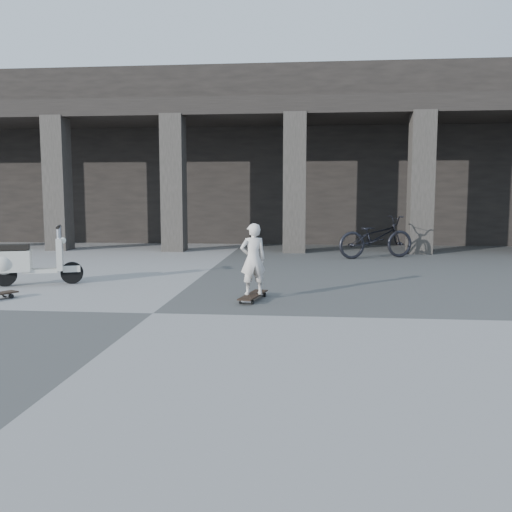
# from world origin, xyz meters

# --- Properties ---
(ground) EXTENTS (90.00, 90.00, 0.00)m
(ground) POSITION_xyz_m (0.00, 0.00, 0.00)
(ground) COLOR #464543
(ground) RESTS_ON ground
(colonnade) EXTENTS (28.00, 8.82, 6.00)m
(colonnade) POSITION_xyz_m (-0.00, 13.77, 3.03)
(colonnade) COLOR black
(colonnade) RESTS_ON ground
(longboard) EXTENTS (0.41, 0.96, 0.09)m
(longboard) POSITION_xyz_m (1.31, 1.10, 0.07)
(longboard) COLOR black
(longboard) RESTS_ON ground
(child) EXTENTS (0.48, 0.40, 1.13)m
(child) POSITION_xyz_m (1.31, 1.10, 0.66)
(child) COLOR silver
(child) RESTS_ON longboard
(scooter) EXTENTS (1.51, 0.80, 1.10)m
(scooter) POSITION_xyz_m (-3.05, 2.09, 0.44)
(scooter) COLOR black
(scooter) RESTS_ON ground
(bicycle) EXTENTS (2.26, 1.51, 1.12)m
(bicycle) POSITION_xyz_m (3.97, 7.19, 0.56)
(bicycle) COLOR black
(bicycle) RESTS_ON ground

